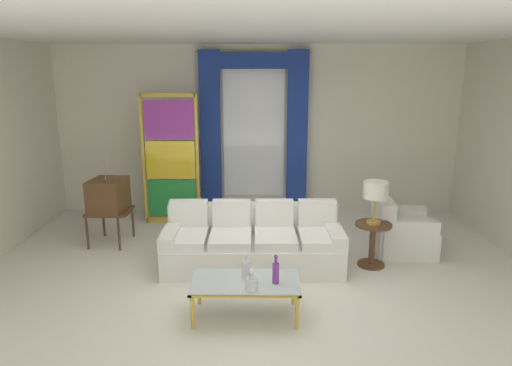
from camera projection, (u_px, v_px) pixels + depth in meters
ground_plane at (257, 283)px, 5.65m from camera, size 16.00×16.00×0.00m
wall_rear at (258, 130)px, 8.26m from camera, size 8.00×0.12×3.00m
ceiling_slab at (257, 32)px, 5.70m from camera, size 8.00×7.60×0.04m
curtained_window at (254, 118)px, 8.04m from camera, size 2.00×0.17×2.70m
couch_white_long at (253, 243)px, 6.10m from camera, size 2.35×0.95×0.86m
coffee_table at (245, 284)px, 4.80m from camera, size 1.13×0.59×0.41m
bottle_blue_decanter at (246, 268)px, 4.83m from camera, size 0.08×0.08×0.29m
bottle_crystal_tall at (276, 272)px, 4.70m from camera, size 0.07×0.07×0.32m
bottle_amber_squat at (251, 283)px, 4.57m from camera, size 0.13×0.13×0.23m
vintage_tv at (108, 197)px, 6.78m from camera, size 0.62×0.64×1.35m
armchair_white at (399, 232)px, 6.57m from camera, size 0.87×0.87×0.80m
stained_glass_divider at (171, 163)px, 7.61m from camera, size 0.95×0.05×2.20m
peacock_figurine at (192, 220)px, 7.33m from camera, size 0.44×0.60×0.50m
round_side_table at (372, 241)px, 6.06m from camera, size 0.48×0.48×0.59m
table_lamp_brass at (376, 192)px, 5.90m from camera, size 0.32×0.32×0.57m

